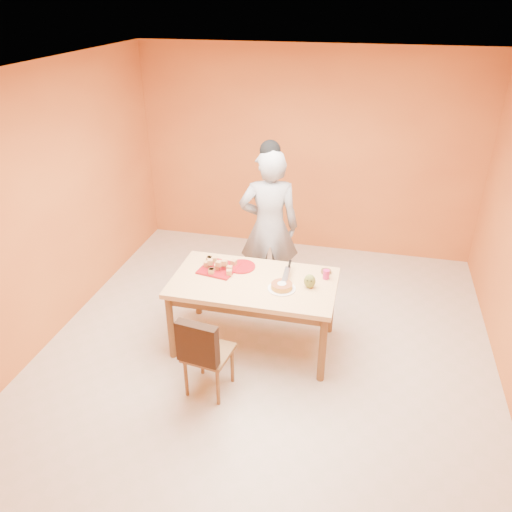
% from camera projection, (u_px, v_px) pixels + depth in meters
% --- Properties ---
extents(floor, '(5.00, 5.00, 0.00)m').
position_uv_depth(floor, '(265.00, 353.00, 5.06)').
color(floor, beige).
rests_on(floor, ground).
extents(ceiling, '(5.00, 5.00, 0.00)m').
position_uv_depth(ceiling, '(269.00, 74.00, 3.78)').
color(ceiling, white).
rests_on(ceiling, wall_back).
extents(wall_back, '(4.50, 0.00, 4.50)m').
position_uv_depth(wall_back, '(307.00, 153.00, 6.56)').
color(wall_back, orange).
rests_on(wall_back, floor).
extents(wall_left, '(0.00, 5.00, 5.00)m').
position_uv_depth(wall_left, '(42.00, 211.00, 4.88)').
color(wall_left, orange).
rests_on(wall_left, floor).
extents(dining_table, '(1.60, 0.90, 0.76)m').
position_uv_depth(dining_table, '(254.00, 289.00, 4.90)').
color(dining_table, '#E4B077').
rests_on(dining_table, floor).
extents(dining_chair, '(0.44, 0.50, 0.85)m').
position_uv_depth(dining_chair, '(208.00, 352.00, 4.41)').
color(dining_chair, brown).
rests_on(dining_chair, floor).
extents(pastry_pile, '(0.31, 0.31, 0.10)m').
position_uv_depth(pastry_pile, '(219.00, 263.00, 5.01)').
color(pastry_pile, tan).
rests_on(pastry_pile, pastry_platter).
extents(person, '(0.75, 0.58, 1.82)m').
position_uv_depth(person, '(269.00, 228.00, 5.56)').
color(person, gray).
rests_on(person, floor).
extents(pastry_platter, '(0.40, 0.40, 0.02)m').
position_uv_depth(pastry_platter, '(219.00, 268.00, 5.04)').
color(pastry_platter, maroon).
rests_on(pastry_platter, dining_table).
extents(red_dinner_plate, '(0.35, 0.35, 0.02)m').
position_uv_depth(red_dinner_plate, '(241.00, 267.00, 5.08)').
color(red_dinner_plate, maroon).
rests_on(red_dinner_plate, dining_table).
extents(white_cake_plate, '(0.30, 0.30, 0.01)m').
position_uv_depth(white_cake_plate, '(282.00, 289.00, 4.71)').
color(white_cake_plate, white).
rests_on(white_cake_plate, dining_table).
extents(sponge_cake, '(0.27, 0.27, 0.05)m').
position_uv_depth(sponge_cake, '(282.00, 286.00, 4.70)').
color(sponge_cake, gold).
rests_on(sponge_cake, white_cake_plate).
extents(cake_server, '(0.07, 0.29, 0.01)m').
position_uv_depth(cake_server, '(286.00, 274.00, 4.84)').
color(cake_server, white).
rests_on(cake_server, sponge_cake).
extents(egg_ornament, '(0.13, 0.12, 0.14)m').
position_uv_depth(egg_ornament, '(310.00, 281.00, 4.71)').
color(egg_ornament, olive).
rests_on(egg_ornament, dining_table).
extents(magenta_glass, '(0.08, 0.08, 0.09)m').
position_uv_depth(magenta_glass, '(326.00, 274.00, 4.87)').
color(magenta_glass, '#BF1C64').
rests_on(magenta_glass, dining_table).
extents(checker_tin, '(0.11, 0.11, 0.03)m').
position_uv_depth(checker_tin, '(326.00, 271.00, 4.98)').
color(checker_tin, '#36190E').
rests_on(checker_tin, dining_table).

